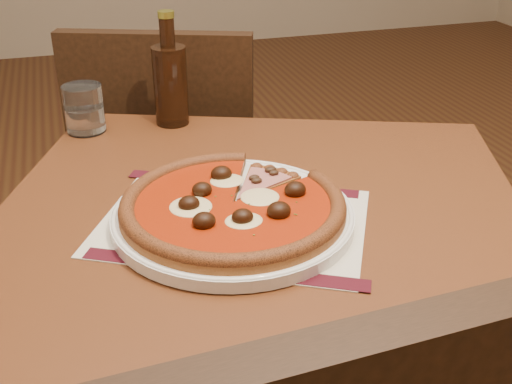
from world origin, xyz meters
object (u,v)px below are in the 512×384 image
(chair_far, at_px, (173,174))
(pizza, at_px, (233,204))
(bottle, at_px, (170,81))
(plate, at_px, (233,216))
(table, at_px, (260,272))
(water_glass, at_px, (84,109))

(chair_far, relative_size, pizza, 2.75)
(bottle, bearing_deg, plate, -88.34)
(table, height_order, pizza, pizza)
(pizza, xyz_separation_m, water_glass, (-0.18, 0.42, 0.01))
(table, relative_size, water_glass, 11.33)
(plate, bearing_deg, water_glass, 113.06)
(water_glass, bearing_deg, bottle, -2.21)
(plate, height_order, bottle, bottle)
(table, distance_m, water_glass, 0.49)
(plate, xyz_separation_m, bottle, (-0.01, 0.42, 0.08))
(pizza, relative_size, water_glass, 3.56)
(water_glass, xyz_separation_m, bottle, (0.17, -0.01, 0.04))
(plate, relative_size, pizza, 1.08)
(table, height_order, bottle, bottle)
(plate, bearing_deg, bottle, 91.66)
(chair_far, distance_m, pizza, 0.72)
(plate, height_order, pizza, pizza)
(table, relative_size, chair_far, 1.16)
(table, xyz_separation_m, pizza, (-0.04, -0.01, 0.13))
(table, distance_m, chair_far, 0.68)
(table, xyz_separation_m, water_glass, (-0.22, 0.42, 0.15))
(plate, height_order, water_glass, water_glass)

